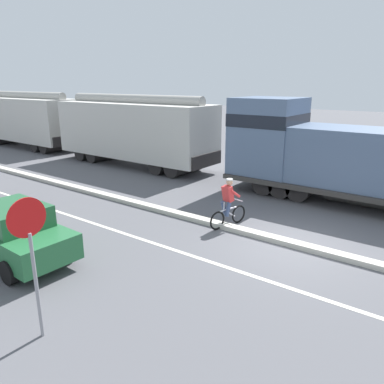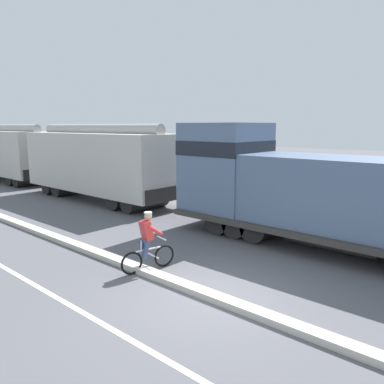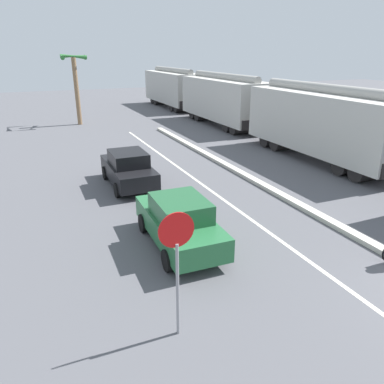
% 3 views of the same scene
% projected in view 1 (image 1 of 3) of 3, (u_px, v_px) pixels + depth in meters
% --- Properties ---
extents(ground_plane, '(120.00, 120.00, 0.00)m').
position_uv_depth(ground_plane, '(290.00, 245.00, 11.60)').
color(ground_plane, '#56565B').
extents(median_curb, '(0.36, 36.00, 0.16)m').
position_uv_depth(median_curb, '(147.00, 206.00, 15.00)').
color(median_curb, beige).
rests_on(median_curb, ground).
extents(lane_stripe, '(0.14, 36.00, 0.01)m').
position_uv_depth(lane_stripe, '(101.00, 226.00, 13.17)').
color(lane_stripe, silver).
rests_on(lane_stripe, ground).
extents(locomotive, '(3.10, 11.61, 4.20)m').
position_uv_depth(locomotive, '(347.00, 160.00, 15.29)').
color(locomotive, slate).
rests_on(locomotive, ground).
extents(hopper_car_lead, '(2.90, 10.60, 4.18)m').
position_uv_depth(hopper_car_lead, '(134.00, 131.00, 22.14)').
color(hopper_car_lead, beige).
rests_on(hopper_car_lead, ground).
extents(hopper_car_middle, '(2.90, 10.60, 4.18)m').
position_uv_depth(hopper_car_middle, '(26.00, 120.00, 28.75)').
color(hopper_car_middle, '#BCB9B2').
rests_on(hopper_car_middle, ground).
extents(parked_car_green, '(1.92, 4.24, 1.62)m').
position_uv_depth(parked_car_green, '(12.00, 232.00, 10.52)').
color(parked_car_green, '#286B3D').
rests_on(parked_car_green, ground).
extents(cyclist, '(1.68, 0.57, 1.71)m').
position_uv_depth(cyclist, '(228.00, 204.00, 12.90)').
color(cyclist, black).
rests_on(cyclist, ground).
extents(stop_sign, '(0.76, 0.08, 2.88)m').
position_uv_depth(stop_sign, '(30.00, 242.00, 6.92)').
color(stop_sign, gray).
rests_on(stop_sign, ground).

